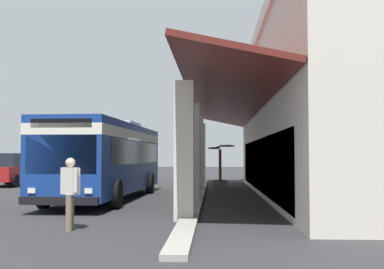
{
  "coord_description": "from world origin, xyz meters",
  "views": [
    {
      "loc": [
        19.18,
        4.33,
        1.81
      ],
      "look_at": [
        3.72,
        3.61,
        2.51
      ],
      "focal_mm": 44.42,
      "sensor_mm": 36.0,
      "label": 1
    }
  ],
  "objects_px": {
    "parked_suv_red": "(11,169)",
    "pedestrian": "(70,189)",
    "transit_bus": "(108,155)",
    "potted_palm": "(220,177)"
  },
  "relations": [
    {
      "from": "pedestrian",
      "to": "potted_palm",
      "type": "xyz_separation_m",
      "value": [
        -14.87,
        3.85,
        -0.36
      ]
    },
    {
      "from": "transit_bus",
      "to": "potted_palm",
      "type": "distance_m",
      "value": 8.16
    },
    {
      "from": "pedestrian",
      "to": "parked_suv_red",
      "type": "bearing_deg",
      "value": -152.47
    },
    {
      "from": "transit_bus",
      "to": "pedestrian",
      "type": "xyz_separation_m",
      "value": [
        8.4,
        0.97,
        -0.85
      ]
    },
    {
      "from": "transit_bus",
      "to": "pedestrian",
      "type": "bearing_deg",
      "value": 6.6
    },
    {
      "from": "transit_bus",
      "to": "potted_palm",
      "type": "xyz_separation_m",
      "value": [
        -6.47,
        4.82,
        -1.21
      ]
    },
    {
      "from": "parked_suv_red",
      "to": "pedestrian",
      "type": "xyz_separation_m",
      "value": [
        17.01,
        8.87,
        -0.02
      ]
    },
    {
      "from": "parked_suv_red",
      "to": "transit_bus",
      "type": "bearing_deg",
      "value": 42.51
    },
    {
      "from": "parked_suv_red",
      "to": "pedestrian",
      "type": "bearing_deg",
      "value": 27.53
    },
    {
      "from": "transit_bus",
      "to": "parked_suv_red",
      "type": "xyz_separation_m",
      "value": [
        -8.62,
        -7.9,
        -0.84
      ]
    }
  ]
}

